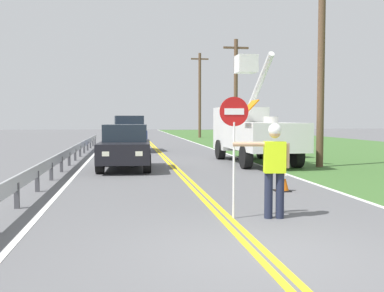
% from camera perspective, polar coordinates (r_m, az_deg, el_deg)
% --- Properties ---
extents(ground_plane, '(160.00, 160.00, 0.00)m').
position_cam_1_polar(ground_plane, '(6.74, 8.61, -13.12)').
color(ground_plane, '#5B5B5E').
extents(grass_verge_right, '(16.00, 110.00, 0.01)m').
position_cam_1_polar(grass_verge_right, '(29.52, 19.04, -0.53)').
color(grass_verge_right, '#3D662D').
rests_on(grass_verge_right, ground).
extents(centerline_yellow_left, '(0.11, 110.00, 0.01)m').
position_cam_1_polar(centerline_yellow_left, '(26.32, -4.23, -0.80)').
color(centerline_yellow_left, yellow).
rests_on(centerline_yellow_left, ground).
extents(centerline_yellow_right, '(0.11, 110.00, 0.01)m').
position_cam_1_polar(centerline_yellow_right, '(26.33, -3.84, -0.80)').
color(centerline_yellow_right, yellow).
rests_on(centerline_yellow_right, ground).
extents(edge_line_right, '(0.12, 110.00, 0.01)m').
position_cam_1_polar(edge_line_right, '(26.82, 3.65, -0.72)').
color(edge_line_right, silver).
rests_on(edge_line_right, ground).
extents(edge_line_left, '(0.12, 110.00, 0.01)m').
position_cam_1_polar(edge_line_left, '(26.31, -11.88, -0.87)').
color(edge_line_left, silver).
rests_on(edge_line_left, ground).
extents(flagger_worker, '(1.08, 0.30, 1.83)m').
position_cam_1_polar(flagger_worker, '(8.95, 10.10, -2.23)').
color(flagger_worker, '#1E2338').
rests_on(flagger_worker, ground).
extents(stop_sign_paddle, '(0.56, 0.04, 2.33)m').
position_cam_1_polar(stop_sign_paddle, '(8.80, 5.22, 2.04)').
color(stop_sign_paddle, silver).
rests_on(stop_sign_paddle, ground).
extents(utility_bucket_truck, '(2.67, 6.87, 4.83)m').
position_cam_1_polar(utility_bucket_truck, '(20.49, 7.44, 1.88)').
color(utility_bucket_truck, silver).
rests_on(utility_bucket_truck, ground).
extents(oncoming_sedan_nearest, '(2.06, 4.18, 1.70)m').
position_cam_1_polar(oncoming_sedan_nearest, '(17.62, -8.26, -0.18)').
color(oncoming_sedan_nearest, black).
rests_on(oncoming_sedan_nearest, ground).
extents(oncoming_suv_second, '(2.08, 4.68, 2.10)m').
position_cam_1_polar(oncoming_suv_second, '(27.73, -7.86, 1.57)').
color(oncoming_suv_second, navy).
rests_on(oncoming_suv_second, ground).
extents(utility_pole_near, '(1.80, 0.28, 7.68)m').
position_cam_1_polar(utility_pole_near, '(19.10, 15.68, 9.59)').
color(utility_pole_near, brown).
rests_on(utility_pole_near, ground).
extents(utility_pole_mid, '(1.80, 0.28, 7.52)m').
position_cam_1_polar(utility_pole_mid, '(32.97, 5.43, 6.87)').
color(utility_pole_mid, brown).
rests_on(utility_pole_mid, ground).
extents(utility_pole_far, '(1.80, 0.28, 8.64)m').
position_cam_1_polar(utility_pole_far, '(47.49, 0.96, 6.48)').
color(utility_pole_far, brown).
rests_on(utility_pole_far, ground).
extents(traffic_cone_lead, '(0.40, 0.40, 0.70)m').
position_cam_1_polar(traffic_cone_lead, '(12.42, 11.10, -3.98)').
color(traffic_cone_lead, orange).
rests_on(traffic_cone_lead, ground).
extents(guardrail_left_shoulder, '(0.10, 32.00, 0.71)m').
position_cam_1_polar(guardrail_left_shoulder, '(20.63, -14.59, -0.61)').
color(guardrail_left_shoulder, '#9EA0A3').
rests_on(guardrail_left_shoulder, ground).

